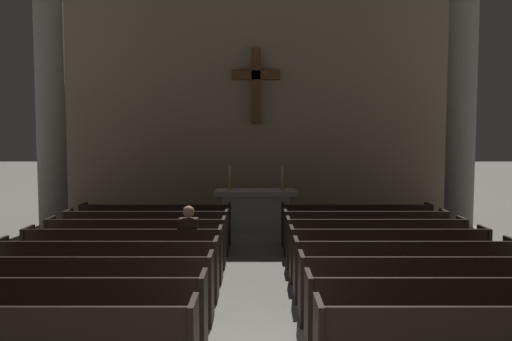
# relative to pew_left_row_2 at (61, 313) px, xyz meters

# --- Properties ---
(pew_left_row_2) EXTENTS (3.34, 0.50, 0.95)m
(pew_left_row_2) POSITION_rel_pew_left_row_2_xyz_m (0.00, 0.00, 0.00)
(pew_left_row_2) COLOR black
(pew_left_row_2) RESTS_ON ground
(pew_left_row_3) EXTENTS (3.34, 0.50, 0.95)m
(pew_left_row_3) POSITION_rel_pew_left_row_2_xyz_m (0.00, 0.99, 0.00)
(pew_left_row_3) COLOR black
(pew_left_row_3) RESTS_ON ground
(pew_left_row_4) EXTENTS (3.34, 0.50, 0.95)m
(pew_left_row_4) POSITION_rel_pew_left_row_2_xyz_m (0.00, 1.99, 0.00)
(pew_left_row_4) COLOR black
(pew_left_row_4) RESTS_ON ground
(pew_left_row_5) EXTENTS (3.34, 0.50, 0.95)m
(pew_left_row_5) POSITION_rel_pew_left_row_2_xyz_m (0.00, 2.98, 0.00)
(pew_left_row_5) COLOR black
(pew_left_row_5) RESTS_ON ground
(pew_left_row_6) EXTENTS (3.34, 0.50, 0.95)m
(pew_left_row_6) POSITION_rel_pew_left_row_2_xyz_m (0.00, 3.97, 0.00)
(pew_left_row_6) COLOR black
(pew_left_row_6) RESTS_ON ground
(pew_left_row_7) EXTENTS (3.34, 0.50, 0.95)m
(pew_left_row_7) POSITION_rel_pew_left_row_2_xyz_m (0.00, 4.97, 0.00)
(pew_left_row_7) COLOR black
(pew_left_row_7) RESTS_ON ground
(pew_left_row_8) EXTENTS (3.34, 0.50, 0.95)m
(pew_left_row_8) POSITION_rel_pew_left_row_2_xyz_m (0.00, 5.96, 0.00)
(pew_left_row_8) COLOR black
(pew_left_row_8) RESTS_ON ground
(pew_right_row_2) EXTENTS (3.34, 0.50, 0.95)m
(pew_right_row_2) POSITION_rel_pew_left_row_2_xyz_m (4.50, 0.00, 0.00)
(pew_right_row_2) COLOR black
(pew_right_row_2) RESTS_ON ground
(pew_right_row_3) EXTENTS (3.34, 0.50, 0.95)m
(pew_right_row_3) POSITION_rel_pew_left_row_2_xyz_m (4.50, 0.99, 0.00)
(pew_right_row_3) COLOR black
(pew_right_row_3) RESTS_ON ground
(pew_right_row_4) EXTENTS (3.34, 0.50, 0.95)m
(pew_right_row_4) POSITION_rel_pew_left_row_2_xyz_m (4.50, 1.99, 0.00)
(pew_right_row_4) COLOR black
(pew_right_row_4) RESTS_ON ground
(pew_right_row_5) EXTENTS (3.34, 0.50, 0.95)m
(pew_right_row_5) POSITION_rel_pew_left_row_2_xyz_m (4.50, 2.98, 0.00)
(pew_right_row_5) COLOR black
(pew_right_row_5) RESTS_ON ground
(pew_right_row_6) EXTENTS (3.34, 0.50, 0.95)m
(pew_right_row_6) POSITION_rel_pew_left_row_2_xyz_m (4.50, 3.97, 0.00)
(pew_right_row_6) COLOR black
(pew_right_row_6) RESTS_ON ground
(pew_right_row_7) EXTENTS (3.34, 0.50, 0.95)m
(pew_right_row_7) POSITION_rel_pew_left_row_2_xyz_m (4.50, 4.97, 0.00)
(pew_right_row_7) COLOR black
(pew_right_row_7) RESTS_ON ground
(pew_right_row_8) EXTENTS (3.34, 0.50, 0.95)m
(pew_right_row_8) POSITION_rel_pew_left_row_2_xyz_m (4.50, 5.96, 0.00)
(pew_right_row_8) COLOR black
(pew_right_row_8) RESTS_ON ground
(column_left_second) EXTENTS (1.03, 1.03, 6.43)m
(column_left_second) POSITION_rel_pew_left_row_2_xyz_m (-2.76, 7.16, 2.65)
(column_left_second) COLOR #9E998E
(column_left_second) RESTS_ON ground
(column_right_second) EXTENTS (1.03, 1.03, 6.43)m
(column_right_second) POSITION_rel_pew_left_row_2_xyz_m (7.26, 7.16, 2.65)
(column_right_second) COLOR #9E998E
(column_right_second) RESTS_ON ground
(altar) EXTENTS (2.20, 0.90, 1.01)m
(altar) POSITION_rel_pew_left_row_2_xyz_m (2.25, 8.24, 0.06)
(altar) COLOR #BCB7AD
(altar) RESTS_ON ground
(candlestick_left) EXTENTS (0.16, 0.16, 0.63)m
(candlestick_left) POSITION_rel_pew_left_row_2_xyz_m (1.55, 8.24, 0.73)
(candlestick_left) COLOR #B79338
(candlestick_left) RESTS_ON altar
(candlestick_right) EXTENTS (0.16, 0.16, 0.63)m
(candlestick_right) POSITION_rel_pew_left_row_2_xyz_m (2.95, 8.24, 0.73)
(candlestick_right) COLOR #B79338
(candlestick_right) RESTS_ON altar
(apse_with_cross) EXTENTS (11.12, 0.51, 7.00)m
(apse_with_cross) POSITION_rel_pew_left_row_2_xyz_m (2.25, 9.86, 3.03)
(apse_with_cross) COLOR gray
(apse_with_cross) RESTS_ON ground
(lone_worshipper) EXTENTS (0.32, 0.43, 1.32)m
(lone_worshipper) POSITION_rel_pew_left_row_2_xyz_m (1.11, 3.02, 0.22)
(lone_worshipper) COLOR #26262B
(lone_worshipper) RESTS_ON ground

